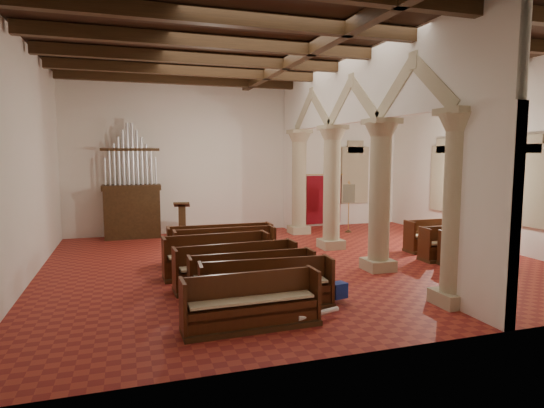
% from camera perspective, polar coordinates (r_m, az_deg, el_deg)
% --- Properties ---
extents(floor, '(14.00, 14.00, 0.00)m').
position_cam_1_polar(floor, '(13.39, 3.10, -7.31)').
color(floor, '#A03123').
rests_on(floor, ground).
extents(ceiling, '(14.00, 14.00, 0.00)m').
position_cam_1_polar(ceiling, '(13.31, 3.26, 18.67)').
color(ceiling, black).
rests_on(ceiling, wall_back).
extents(wall_back, '(14.00, 0.02, 6.00)m').
position_cam_1_polar(wall_back, '(18.74, -3.40, 5.87)').
color(wall_back, white).
rests_on(wall_back, floor).
extents(wall_front, '(14.00, 0.02, 6.00)m').
position_cam_1_polar(wall_front, '(7.70, 19.33, 4.79)').
color(wall_front, white).
rests_on(wall_front, floor).
extents(wall_left, '(0.02, 12.00, 6.00)m').
position_cam_1_polar(wall_left, '(12.38, -28.83, 4.83)').
color(wall_left, white).
rests_on(wall_left, floor).
extents(wall_right, '(0.02, 12.00, 6.00)m').
position_cam_1_polar(wall_right, '(16.82, 26.17, 5.17)').
color(wall_right, white).
rests_on(wall_right, floor).
extents(ceiling_beams, '(13.80, 11.80, 0.30)m').
position_cam_1_polar(ceiling_beams, '(13.27, 3.26, 17.91)').
color(ceiling_beams, '#3F2914').
rests_on(ceiling_beams, wall_back).
extents(arcade, '(0.90, 11.90, 6.00)m').
position_cam_1_polar(arcade, '(13.75, 10.29, 7.94)').
color(arcade, tan).
rests_on(arcade, floor).
extents(window_right_a, '(0.03, 1.00, 2.20)m').
position_cam_1_polar(window_right_a, '(15.79, 29.73, 2.04)').
color(window_right_a, '#316F57').
rests_on(window_right_a, wall_right).
extents(window_right_b, '(0.03, 1.00, 2.20)m').
position_cam_1_polar(window_right_b, '(18.72, 20.71, 3.02)').
color(window_right_b, '#316F57').
rests_on(window_right_b, wall_right).
extents(window_back, '(1.00, 0.03, 2.20)m').
position_cam_1_polar(window_back, '(20.55, 10.29, 3.59)').
color(window_back, '#316F57').
rests_on(window_back, wall_back).
extents(pipe_organ, '(2.10, 0.85, 4.40)m').
position_cam_1_polar(pipe_organ, '(17.75, -17.17, 0.29)').
color(pipe_organ, '#3F2914').
rests_on(pipe_organ, floor).
extents(lectern, '(0.64, 0.66, 1.41)m').
position_cam_1_polar(lectern, '(17.06, -11.18, -2.44)').
color(lectern, '#331A10').
rests_on(lectern, floor).
extents(dossal_curtain, '(1.80, 0.07, 2.17)m').
position_cam_1_polar(dossal_curtain, '(19.92, 6.50, 0.58)').
color(dossal_curtain, maroon).
rests_on(dossal_curtain, floor).
extents(processional_banner, '(0.46, 0.59, 2.08)m').
position_cam_1_polar(processional_banner, '(18.50, 9.59, -1.19)').
color(processional_banner, '#3F2914').
rests_on(processional_banner, floor).
extents(hymnal_box_a, '(0.37, 0.33, 0.33)m').
position_cam_1_polar(hymnal_box_a, '(9.95, 8.33, -10.64)').
color(hymnal_box_a, navy).
rests_on(hymnal_box_a, floor).
extents(hymnal_box_b, '(0.28, 0.24, 0.27)m').
position_cam_1_polar(hymnal_box_b, '(11.39, 0.94, -8.52)').
color(hymnal_box_b, '#152195').
rests_on(hymnal_box_b, floor).
extents(hymnal_box_c, '(0.31, 0.27, 0.27)m').
position_cam_1_polar(hymnal_box_c, '(12.83, 1.80, -6.82)').
color(hymnal_box_c, navy).
rests_on(hymnal_box_c, floor).
extents(tube_heater_a, '(0.94, 0.36, 0.10)m').
position_cam_1_polar(tube_heater_a, '(8.86, 5.86, -13.49)').
color(tube_heater_a, silver).
rests_on(tube_heater_a, floor).
extents(tube_heater_b, '(0.86, 0.34, 0.09)m').
position_cam_1_polar(tube_heater_b, '(9.64, -6.13, -11.83)').
color(tube_heater_b, white).
rests_on(tube_heater_b, floor).
extents(nave_pew_0, '(2.55, 0.73, 1.00)m').
position_cam_1_polar(nave_pew_0, '(8.47, -2.58, -13.18)').
color(nave_pew_0, '#3F2914').
rests_on(nave_pew_0, floor).
extents(nave_pew_1, '(2.78, 0.85, 1.01)m').
position_cam_1_polar(nave_pew_1, '(9.42, -0.65, -11.11)').
color(nave_pew_1, '#3F2914').
rests_on(nave_pew_1, floor).
extents(nave_pew_2, '(2.82, 0.66, 0.98)m').
position_cam_1_polar(nave_pew_2, '(10.22, -2.45, -9.78)').
color(nave_pew_2, '#3F2914').
rests_on(nave_pew_2, floor).
extents(nave_pew_3, '(2.96, 0.86, 1.04)m').
position_cam_1_polar(nave_pew_3, '(10.90, -4.50, -8.66)').
color(nave_pew_3, '#3F2914').
rests_on(nave_pew_3, floor).
extents(nave_pew_4, '(2.74, 0.81, 1.08)m').
position_cam_1_polar(nave_pew_4, '(11.94, -6.96, -7.26)').
color(nave_pew_4, '#3F2914').
rests_on(nave_pew_4, floor).
extents(nave_pew_5, '(2.86, 0.72, 1.06)m').
position_cam_1_polar(nave_pew_5, '(12.97, -5.90, -6.19)').
color(nave_pew_5, '#3F2914').
rests_on(nave_pew_5, floor).
extents(nave_pew_6, '(3.07, 0.76, 1.07)m').
position_cam_1_polar(nave_pew_6, '(13.52, -6.44, -5.67)').
color(nave_pew_6, '#3F2914').
rests_on(nave_pew_6, floor).
extents(aisle_pew_0, '(1.80, 0.69, 1.01)m').
position_cam_1_polar(aisle_pew_0, '(14.21, 23.60, -5.62)').
color(aisle_pew_0, '#3F2914').
rests_on(aisle_pew_0, floor).
extents(aisle_pew_1, '(1.86, 0.71, 1.01)m').
position_cam_1_polar(aisle_pew_1, '(14.61, 21.45, -5.22)').
color(aisle_pew_1, '#3F2914').
rests_on(aisle_pew_1, floor).
extents(aisle_pew_2, '(2.02, 0.69, 1.02)m').
position_cam_1_polar(aisle_pew_2, '(15.74, 19.78, -4.32)').
color(aisle_pew_2, '#3F2914').
rests_on(aisle_pew_2, floor).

